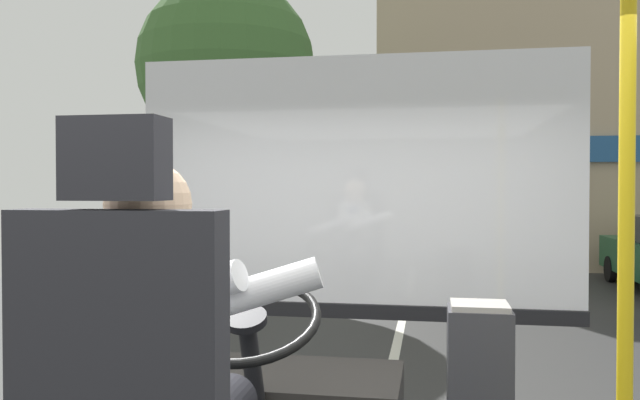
# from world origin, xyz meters

# --- Properties ---
(ground) EXTENTS (18.00, 44.00, 0.06)m
(ground) POSITION_xyz_m (0.00, 8.80, -0.02)
(ground) COLOR #303030
(bus_driver) EXTENTS (0.77, 0.53, 0.77)m
(bus_driver) POSITION_xyz_m (-0.25, -0.45, 1.60)
(bus_driver) COLOR black
(bus_driver) RESTS_ON driver_seat
(handrail_pole) EXTENTS (0.04, 0.04, 1.90)m
(handrail_pole) POSITION_xyz_m (0.97, -0.03, 1.76)
(handrail_pole) COLOR gold
(handrail_pole) RESTS_ON bus_floor
(windshield_panel) EXTENTS (2.50, 0.08, 1.48)m
(windshield_panel) POSITION_xyz_m (0.00, 1.62, 1.85)
(windshield_panel) COLOR silver
(street_tree) EXTENTS (3.34, 3.34, 5.94)m
(street_tree) POSITION_xyz_m (-3.39, 9.65, 4.24)
(street_tree) COLOR #4C3828
(street_tree) RESTS_ON ground
(shop_building) EXTENTS (12.58, 5.13, 7.45)m
(shop_building) POSITION_xyz_m (5.39, 16.25, 3.72)
(shop_building) COLOR tan
(shop_building) RESTS_ON ground
(parked_car_white) EXTENTS (1.89, 4.01, 1.21)m
(parked_car_white) POSITION_xyz_m (4.74, 17.69, 0.62)
(parked_car_white) COLOR silver
(parked_car_white) RESTS_ON ground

